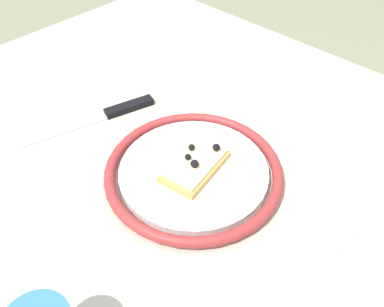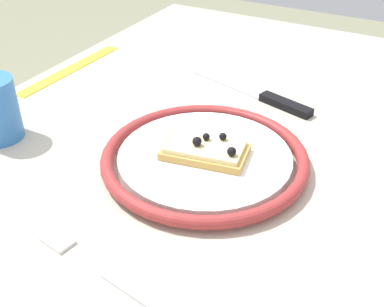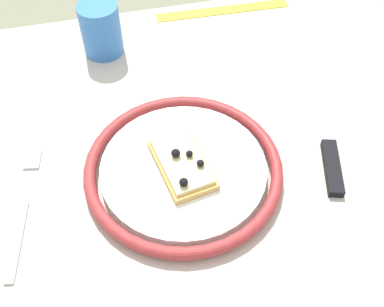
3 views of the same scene
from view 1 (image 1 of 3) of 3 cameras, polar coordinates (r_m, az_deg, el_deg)
The scene contains 5 objects.
dining_table at distance 0.68m, azimuth 3.06°, elevation -6.89°, with size 1.19×0.85×0.72m.
plate at distance 0.59m, azimuth 0.23°, elevation -2.62°, with size 0.27×0.27×0.02m.
pizza_slice_near at distance 0.58m, azimuth 0.44°, elevation -1.65°, with size 0.08×0.11×0.03m.
knife at distance 0.72m, azimuth -11.29°, elevation 5.85°, with size 0.09×0.24×0.01m.
fork at distance 0.54m, azimuth 17.93°, elevation -14.26°, with size 0.05×0.20×0.00m.
Camera 1 is at (-0.27, 0.34, 1.16)m, focal length 37.01 mm.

